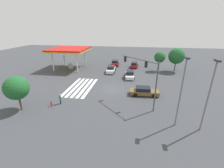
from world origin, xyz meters
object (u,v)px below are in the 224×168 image
street_light_pole_a (182,87)px  street_light_pole_b (210,91)px  tree_corner_c (16,88)px  car_4 (115,63)px  car_2 (134,65)px  fire_hydrant (51,104)px  pedestrian (60,98)px  tree_corner_b (160,57)px  car_1 (130,75)px  car_3 (144,91)px  traffic_signal_mast (146,74)px  car_0 (111,69)px  tree_corner_a (177,56)px

street_light_pole_a → street_light_pole_b: street_light_pole_a is taller
tree_corner_c → car_4: bearing=160.2°
car_2 → fire_hydrant: bearing=158.3°
pedestrian → tree_corner_b: tree_corner_b is taller
street_light_pole_b → car_1: bearing=-153.0°
pedestrian → street_light_pole_b: street_light_pole_b is taller
tree_corner_b → fire_hydrant: tree_corner_b is taller
car_1 → fire_hydrant: (14.86, -10.90, -0.29)m
car_1 → street_light_pole_a: size_ratio=0.58×
car_1 → car_2: size_ratio=1.07×
car_1 → car_4: car_4 is taller
pedestrian → tree_corner_b: 27.03m
car_3 → tree_corner_b: bearing=72.9°
traffic_signal_mast → pedestrian: size_ratio=4.31×
street_light_pole_a → tree_corner_b: (-23.58, 1.10, -1.30)m
street_light_pole_a → fire_hydrant: 17.77m
fire_hydrant → street_light_pole_b: bearing=82.9°
car_3 → tree_corner_b: size_ratio=0.98×
pedestrian → car_2: bearing=20.2°
car_4 → tree_corner_c: 28.96m
car_4 → street_light_pole_b: street_light_pole_b is taller
car_1 → tree_corner_b: tree_corner_b is taller
tree_corner_b → tree_corner_c: 31.87m
car_0 → pedestrian: size_ratio=2.93×
tree_corner_a → tree_corner_c: 34.83m
car_0 → street_light_pole_b: street_light_pole_b is taller
street_light_pole_b → tree_corner_a: (-24.13, 2.52, -0.88)m
car_2 → fire_hydrant: size_ratio=5.19×
car_3 → street_light_pole_b: bearing=-55.9°
car_1 → car_2: (-9.38, 0.94, -0.01)m
car_0 → tree_corner_a: 16.84m
car_2 → tree_corner_c: tree_corner_c is taller
car_3 → street_light_pole_b: street_light_pole_b is taller
tree_corner_a → fire_hydrant: tree_corner_a is taller
car_0 → tree_corner_b: (-3.05, 12.18, 2.89)m
car_2 → street_light_pole_b: (26.70, 7.87, 4.18)m
traffic_signal_mast → tree_corner_c: traffic_signal_mast is taller
car_2 → car_4: (-1.33, -5.76, 0.04)m
car_1 → street_light_pole_a: (16.84, 6.18, 4.22)m
pedestrian → car_1: bearing=9.7°
street_light_pole_a → tree_corner_a: 24.22m
pedestrian → car_0: bearing=29.2°
car_3 → fire_hydrant: car_3 is taller
street_light_pole_b → fire_hydrant: street_light_pole_b is taller
car_2 → pedestrian: 25.72m
car_2 → street_light_pole_b: bearing=-159.3°
car_1 → tree_corner_a: 13.63m
street_light_pole_a → street_light_pole_b: 2.67m
tree_corner_a → tree_corner_c: (23.23, -25.95, -0.67)m
car_1 → tree_corner_b: (-6.74, 7.28, 2.92)m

